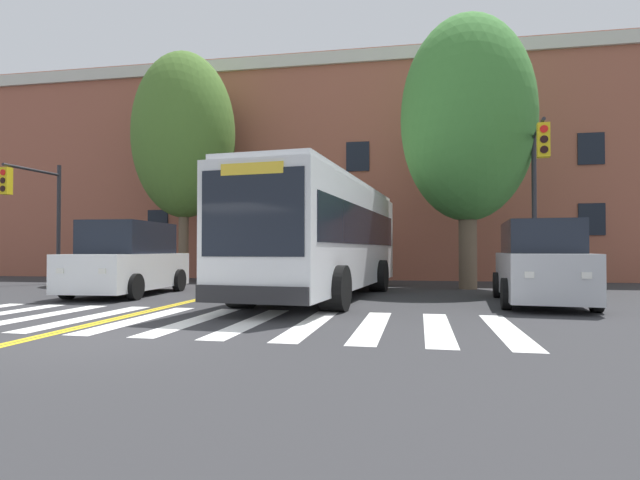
# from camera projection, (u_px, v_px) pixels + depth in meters

# --- Properties ---
(ground_plane) EXTENTS (120.00, 120.00, 0.00)m
(ground_plane) POSITION_uv_depth(u_px,v_px,m) (100.00, 338.00, 8.14)
(ground_plane) COLOR #303033
(crosswalk) EXTENTS (12.52, 4.21, 0.01)m
(crosswalk) POSITION_uv_depth(u_px,v_px,m) (195.00, 321.00, 10.07)
(crosswalk) COLOR white
(crosswalk) RESTS_ON ground
(lane_line_yellow_inner) EXTENTS (0.12, 36.00, 0.01)m
(lane_line_yellow_inner) POSITION_uv_depth(u_px,v_px,m) (283.00, 279.00, 24.17)
(lane_line_yellow_inner) COLOR gold
(lane_line_yellow_inner) RESTS_ON ground
(lane_line_yellow_outer) EXTENTS (0.12, 36.00, 0.01)m
(lane_line_yellow_outer) POSITION_uv_depth(u_px,v_px,m) (286.00, 279.00, 24.14)
(lane_line_yellow_outer) COLOR gold
(lane_line_yellow_outer) RESTS_ON ground
(city_bus) EXTENTS (3.70, 11.09, 3.47)m
(city_bus) POSITION_uv_depth(u_px,v_px,m) (326.00, 236.00, 15.16)
(city_bus) COLOR white
(city_bus) RESTS_ON ground
(car_white_near_lane) EXTENTS (2.50, 5.09, 2.32)m
(car_white_near_lane) POSITION_uv_depth(u_px,v_px,m) (129.00, 260.00, 15.88)
(car_white_near_lane) COLOR white
(car_white_near_lane) RESTS_ON ground
(car_silver_far_lane) EXTENTS (2.52, 5.19, 2.19)m
(car_silver_far_lane) POSITION_uv_depth(u_px,v_px,m) (540.00, 264.00, 13.22)
(car_silver_far_lane) COLOR #B7BABF
(car_silver_far_lane) RESTS_ON ground
(traffic_light_near_corner) EXTENTS (0.56, 2.68, 5.81)m
(traffic_light_near_corner) POSITION_uv_depth(u_px,v_px,m) (538.00, 176.00, 15.89)
(traffic_light_near_corner) COLOR #28282D
(traffic_light_near_corner) RESTS_ON ground
(traffic_light_far_corner) EXTENTS (0.41, 2.87, 5.00)m
(traffic_light_far_corner) POSITION_uv_depth(u_px,v_px,m) (37.00, 202.00, 19.83)
(traffic_light_far_corner) COLOR #28282D
(traffic_light_far_corner) RESTS_ON ground
(street_tree_curbside_large) EXTENTS (5.73, 5.96, 10.09)m
(street_tree_curbside_large) POSITION_uv_depth(u_px,v_px,m) (467.00, 119.00, 18.37)
(street_tree_curbside_large) COLOR brown
(street_tree_curbside_large) RESTS_ON ground
(street_tree_curbside_small) EXTENTS (5.98, 5.78, 10.44)m
(street_tree_curbside_small) POSITION_uv_depth(u_px,v_px,m) (184.00, 135.00, 22.64)
(street_tree_curbside_small) COLOR brown
(street_tree_curbside_small) RESTS_ON ground
(building_facade) EXTENTS (38.50, 8.11, 11.08)m
(building_facade) POSITION_uv_depth(u_px,v_px,m) (276.00, 178.00, 28.55)
(building_facade) COLOR #9E5642
(building_facade) RESTS_ON ground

